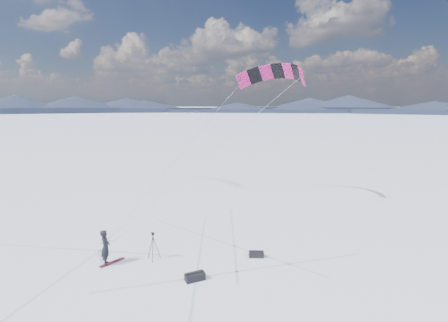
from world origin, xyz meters
TOP-DOWN VIEW (x-y plane):
  - ground at (0.00, 0.00)m, footprint 1800.00×1800.00m
  - horizon_hills at (-0.00, 0.00)m, footprint 704.00×705.94m
  - snow_tracks at (-0.65, -0.35)m, footprint 14.76×10.25m
  - snowkiter at (-1.77, 1.71)m, footprint 0.61×0.76m
  - snowboard at (-1.48, 1.71)m, footprint 1.35×0.58m
  - tripod at (0.40, 0.85)m, footprint 0.60×0.68m
  - gear_bag_a at (1.18, -2.13)m, footprint 0.96×0.57m
  - gear_bag_b at (4.99, -1.95)m, footprint 0.84×0.76m
  - power_kite at (12.52, 5.16)m, footprint 15.62×6.40m

SIDE VIEW (x-z plane):
  - ground at x=0.00m, z-range 0.00..0.00m
  - snowkiter at x=-1.77m, z-range -0.91..0.91m
  - snow_tracks at x=-0.65m, z-range 0.00..0.01m
  - snowboard at x=-1.48m, z-range 0.00..0.04m
  - gear_bag_b at x=4.99m, z-range -0.02..0.33m
  - gear_bag_a at x=1.18m, z-range -0.02..0.38m
  - tripod at x=0.40m, z-range 0.21..1.69m
  - horizon_hills at x=0.00m, z-range -1.09..6.91m
  - power_kite at x=12.52m, z-range 5.22..15.18m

